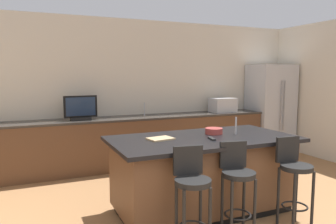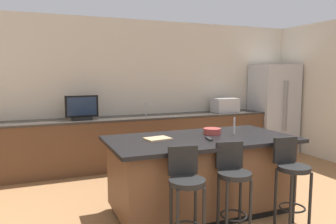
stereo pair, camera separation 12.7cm
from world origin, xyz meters
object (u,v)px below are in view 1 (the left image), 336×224
Objects in this scene: kitchen_island at (203,174)px; cutting_board at (160,139)px; microwave at (223,105)px; fruit_bowl at (214,131)px; bar_stool_center at (237,181)px; tv_monitor at (81,109)px; bar_stool_left at (192,190)px; refrigerator at (270,108)px; bar_stool_right at (294,174)px; tv_remote at (212,139)px.

cutting_board reaches higher than kitchen_island.
microwave reaches higher than kitchen_island.
kitchen_island is 4.63× the size of microwave.
fruit_bowl is at bearing 4.19° from cutting_board.
bar_stool_center reaches higher than kitchen_island.
tv_monitor is 3.01m from bar_stool_left.
refrigerator is at bearing 0.12° from tv_monitor.
microwave is 3.09m from cutting_board.
microwave is at bearing 54.44° from fruit_bowl.
cutting_board is (-2.24, -2.13, -0.12)m from microwave.
bar_stool_center is (0.56, 0.07, -0.01)m from bar_stool_left.
microwave is 0.49× the size of bar_stool_right.
bar_stool_left is at bearing -92.21° from cutting_board.
cutting_board is (-0.53, 0.77, 0.34)m from bar_stool_center.
bar_stool_right reaches higher than kitchen_island.
kitchen_island is 2.86m from microwave.
tv_monitor is at bearing 123.33° from fruit_bowl.
bar_stool_left is at bearing -79.43° from tv_monitor.
bar_stool_right is at bearing -126.96° from refrigerator.
refrigerator is 1.92× the size of bar_stool_center.
bar_stool_left is (-2.27, -2.97, -0.45)m from microwave.
refrigerator is 3.35m from fruit_bowl.
cutting_board is at bearing 135.78° from bar_stool_center.
kitchen_island is 13.08× the size of tv_remote.
kitchen_island is at bearing 111.07° from tv_remote.
tv_remote is (0.02, -0.15, 0.46)m from kitchen_island.
bar_stool_center reaches higher than tv_remote.
tv_remote is (0.02, 0.53, 0.34)m from bar_stool_center.
refrigerator is at bearing 36.87° from kitchen_island.
kitchen_island is 3.65m from refrigerator.
bar_stool_left is 1.24m from fruit_bowl.
tv_monitor reaches higher than bar_stool_right.
bar_stool_center is at bearing -120.51° from microwave.
kitchen_island is 1.19× the size of refrigerator.
bar_stool_center is at bearing 16.41° from bar_stool_left.
microwave is 2.55m from fruit_bowl.
tv_monitor reaches higher than kitchen_island.
tv_remote is at bearing -141.03° from refrigerator.
bar_stool_left is at bearing -177.15° from bar_stool_right.
bar_stool_right is 0.96m from tv_remote.
bar_stool_right is at bearing 8.73° from bar_stool_left.
refrigerator reaches higher than bar_stool_right.
microwave is 3.40m from bar_stool_center.
tv_remote is (0.58, 0.60, 0.33)m from bar_stool_left.
microwave is (1.72, 2.22, 0.58)m from kitchen_island.
fruit_bowl reaches higher than tv_remote.
microwave is at bearing 52.26° from kitchen_island.
tv_monitor is 0.55× the size of bar_stool_left.
bar_stool_center is 0.99m from cutting_board.
tv_monitor is 2.16m from cutting_board.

